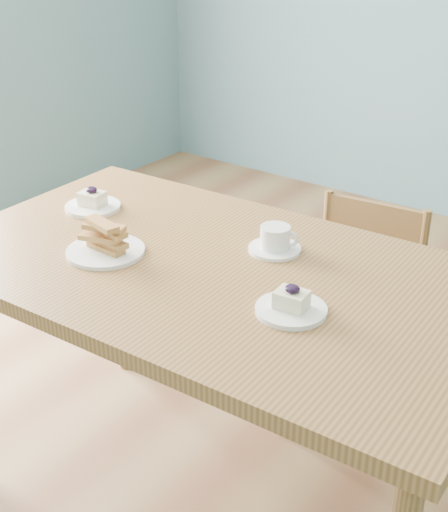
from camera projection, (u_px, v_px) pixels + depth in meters
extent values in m
cube|color=olive|center=(280.00, 490.00, 2.33)|extent=(5.00, 5.00, 0.01)
cube|color=#99693A|center=(215.00, 273.00, 1.94)|extent=(1.60, 0.95, 0.04)
cylinder|color=#99693A|center=(121.00, 282.00, 2.76)|extent=(0.06, 0.06, 0.79)
cube|color=#99693A|center=(348.00, 335.00, 2.44)|extent=(0.41, 0.40, 0.04)
cylinder|color=#99693A|center=(283.00, 392.00, 2.49)|extent=(0.03, 0.03, 0.37)
cylinder|color=#99693A|center=(372.00, 423.00, 2.34)|extent=(0.03, 0.03, 0.37)
cylinder|color=#99693A|center=(319.00, 349.00, 2.72)|extent=(0.03, 0.03, 0.37)
cylinder|color=#99693A|center=(402.00, 375.00, 2.57)|extent=(0.03, 0.03, 0.37)
cylinder|color=#99693A|center=(325.00, 246.00, 2.54)|extent=(0.03, 0.03, 0.42)
cylinder|color=#99693A|center=(420.00, 269.00, 2.38)|extent=(0.03, 0.03, 0.42)
cube|color=#99693A|center=(374.00, 225.00, 2.41)|extent=(0.33, 0.05, 0.16)
cylinder|color=#99693A|center=(347.00, 273.00, 2.54)|extent=(0.01, 0.01, 0.25)
cylinder|color=#99693A|center=(369.00, 279.00, 2.50)|extent=(0.01, 0.01, 0.25)
cylinder|color=#99693A|center=(391.00, 285.00, 2.46)|extent=(0.01, 0.01, 0.25)
cylinder|color=white|center=(291.00, 310.00, 1.71)|extent=(0.17, 0.17, 0.01)
cube|color=#FDF3C2|center=(292.00, 300.00, 1.70)|extent=(0.08, 0.07, 0.04)
ellipsoid|color=black|center=(292.00, 289.00, 1.68)|extent=(0.04, 0.04, 0.02)
sphere|color=black|center=(297.00, 289.00, 1.68)|extent=(0.02, 0.02, 0.02)
sphere|color=black|center=(291.00, 286.00, 1.69)|extent=(0.02, 0.02, 0.02)
sphere|color=black|center=(291.00, 291.00, 1.67)|extent=(0.02, 0.02, 0.02)
cylinder|color=white|center=(93.00, 207.00, 2.28)|extent=(0.18, 0.18, 0.01)
cube|color=#FDF3C2|center=(92.00, 199.00, 2.27)|extent=(0.09, 0.07, 0.04)
ellipsoid|color=black|center=(91.00, 190.00, 2.25)|extent=(0.04, 0.04, 0.02)
sphere|color=black|center=(95.00, 190.00, 2.25)|extent=(0.02, 0.02, 0.02)
sphere|color=black|center=(91.00, 188.00, 2.26)|extent=(0.02, 0.02, 0.02)
sphere|color=black|center=(90.00, 191.00, 2.25)|extent=(0.02, 0.02, 0.02)
cylinder|color=white|center=(275.00, 249.00, 2.01)|extent=(0.15, 0.15, 0.01)
cylinder|color=white|center=(275.00, 237.00, 1.99)|extent=(0.11, 0.11, 0.06)
cylinder|color=brown|center=(275.00, 229.00, 1.98)|extent=(0.07, 0.07, 0.00)
torus|color=white|center=(290.00, 239.00, 1.98)|extent=(0.05, 0.03, 0.05)
cylinder|color=white|center=(106.00, 251.00, 1.99)|extent=(0.22, 0.22, 0.01)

